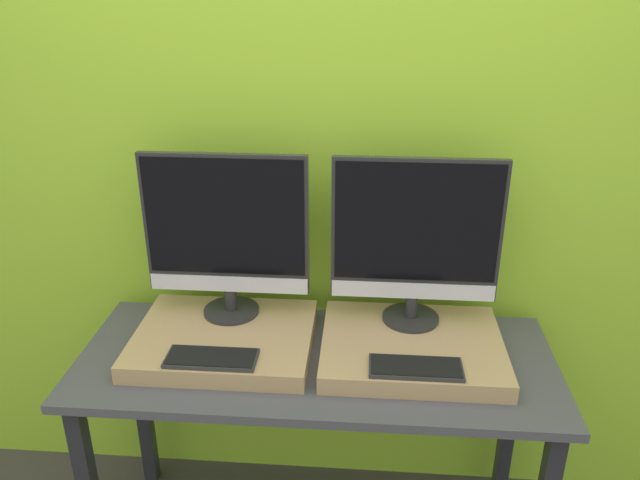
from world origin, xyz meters
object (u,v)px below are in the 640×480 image
(monitor_right, at_px, (416,237))
(keyboard_right, at_px, (416,367))
(monitor_left, at_px, (226,231))
(keyboard_left, at_px, (211,358))

(monitor_right, bearing_deg, keyboard_right, -90.00)
(monitor_left, height_order, keyboard_right, monitor_left)
(keyboard_right, bearing_deg, monitor_left, 154.88)
(monitor_left, xyz_separation_m, keyboard_right, (0.61, -0.29, -0.30))
(keyboard_left, bearing_deg, keyboard_right, 0.00)
(monitor_left, height_order, keyboard_left, monitor_left)
(monitor_right, distance_m, keyboard_right, 0.41)
(monitor_left, bearing_deg, monitor_right, 0.00)
(keyboard_right, bearing_deg, keyboard_left, 180.00)
(monitor_left, distance_m, keyboard_right, 0.74)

